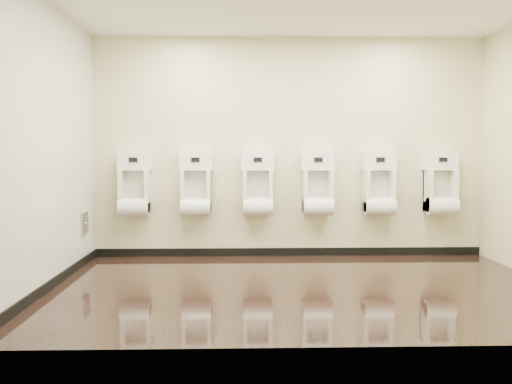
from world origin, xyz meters
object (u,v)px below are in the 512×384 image
urinal_1 (196,188)px  urinal_4 (379,188)px  urinal_0 (134,188)px  urinal_2 (258,188)px  access_panel (84,223)px  urinal_5 (441,188)px  urinal_3 (318,188)px

urinal_1 → urinal_4: same height
urinal_0 → urinal_2: size_ratio=1.00×
urinal_4 → access_panel: bearing=-173.5°
access_panel → urinal_5: size_ratio=0.32×
urinal_3 → urinal_5: 1.58m
urinal_3 → urinal_4: (0.78, 0.00, 0.00)m
access_panel → urinal_0: (0.52, 0.41, 0.39)m
urinal_3 → urinal_5: same height
urinal_4 → urinal_5: 0.80m
urinal_0 → urinal_3: (2.31, 0.00, 0.00)m
access_panel → urinal_5: urinal_5 is taller
urinal_0 → urinal_2: (1.55, 0.00, 0.00)m
urinal_0 → urinal_5: same height
urinal_1 → urinal_5: 3.12m
urinal_2 → urinal_1: bearing=180.0°
urinal_1 → urinal_4: bearing=0.0°
access_panel → urinal_4: 3.66m
urinal_2 → urinal_4: bearing=0.0°
urinal_3 → urinal_5: bearing=0.0°
urinal_2 → access_panel: bearing=-168.8°
urinal_3 → urinal_4: bearing=0.0°
urinal_2 → urinal_3: bearing=0.0°
urinal_1 → urinal_3: same height
access_panel → urinal_0: 0.77m
urinal_2 → urinal_3: size_ratio=1.00×
access_panel → urinal_1: urinal_1 is taller
urinal_2 → urinal_3: (0.76, 0.00, 0.00)m
urinal_5 → access_panel: bearing=-174.7°
access_panel → urinal_1: 1.41m
urinal_1 → urinal_2: 0.78m
urinal_2 → urinal_4: size_ratio=1.00×
urinal_2 → urinal_0: bearing=180.0°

